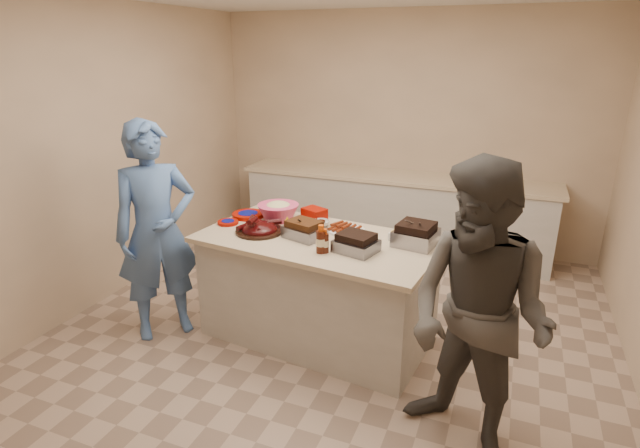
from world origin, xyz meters
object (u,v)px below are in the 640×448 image
at_px(bbq_bottle_a, 325,252).
at_px(mustard_bottle, 288,230).
at_px(roasting_pan, 415,245).
at_px(rib_platter, 260,232).
at_px(guest_blue, 168,330).
at_px(island, 318,335).
at_px(coleslaw_bowl, 279,220).
at_px(bbq_bottle_b, 321,252).
at_px(plastic_cup, 272,214).
at_px(guest_gray, 463,447).

height_order(bbq_bottle_a, mustard_bottle, bbq_bottle_a).
relative_size(roasting_pan, bbq_bottle_a, 1.63).
bearing_deg(rib_platter, guest_blue, -155.45).
height_order(island, bbq_bottle_a, bbq_bottle_a).
bearing_deg(roasting_pan, coleslaw_bowl, -177.15).
bearing_deg(bbq_bottle_b, roasting_pan, 33.79).
distance_m(coleslaw_bowl, plastic_cup, 0.19).
relative_size(roasting_pan, guest_gray, 0.17).
bearing_deg(rib_platter, bbq_bottle_b, -18.94).
xyz_separation_m(island, bbq_bottle_b, (0.13, -0.26, 0.88)).
xyz_separation_m(coleslaw_bowl, bbq_bottle_a, (0.63, -0.52, 0.00)).
bearing_deg(mustard_bottle, bbq_bottle_a, -35.60).
bearing_deg(mustard_bottle, roasting_pan, 3.92).
xyz_separation_m(rib_platter, bbq_bottle_a, (0.64, -0.20, 0.00)).
bearing_deg(bbq_bottle_a, mustard_bottle, 144.40).
bearing_deg(island, plastic_cup, 152.59).
relative_size(rib_platter, bbq_bottle_b, 1.84).
relative_size(plastic_cup, guest_gray, 0.05).
height_order(rib_platter, roasting_pan, rib_platter).
relative_size(bbq_bottle_b, plastic_cup, 2.25).
bearing_deg(guest_blue, rib_platter, -24.78).
height_order(bbq_bottle_a, bbq_bottle_b, bbq_bottle_b).
height_order(coleslaw_bowl, bbq_bottle_a, coleslaw_bowl).
relative_size(mustard_bottle, guest_gray, 0.07).
distance_m(coleslaw_bowl, guest_blue, 1.33).
distance_m(rib_platter, bbq_bottle_b, 0.65).
xyz_separation_m(coleslaw_bowl, plastic_cup, (-0.13, 0.14, 0.00)).
height_order(coleslaw_bowl, bbq_bottle_b, coleslaw_bowl).
bearing_deg(guest_gray, island, 176.94).
bearing_deg(bbq_bottle_b, rib_platter, 161.06).
bearing_deg(rib_platter, mustard_bottle, 32.62).
xyz_separation_m(rib_platter, bbq_bottle_b, (0.62, -0.21, 0.00)).
bearing_deg(bbq_bottle_a, bbq_bottle_b, -151.33).
height_order(bbq_bottle_b, mustard_bottle, bbq_bottle_b).
xyz_separation_m(roasting_pan, coleslaw_bowl, (-1.21, 0.13, 0.00)).
height_order(bbq_bottle_a, guest_blue, bbq_bottle_a).
distance_m(bbq_bottle_a, mustard_bottle, 0.55).
bearing_deg(island, guest_gray, -26.12).
xyz_separation_m(rib_platter, coleslaw_bowl, (0.01, 0.32, 0.00)).
bearing_deg(plastic_cup, guest_blue, -128.22).
bearing_deg(mustard_bottle, rib_platter, -147.38).
height_order(bbq_bottle_b, guest_blue, bbq_bottle_b).
distance_m(bbq_bottle_b, guest_gray, 1.55).
height_order(roasting_pan, guest_gray, roasting_pan).
bearing_deg(bbq_bottle_b, mustard_bottle, 141.84).
height_order(rib_platter, plastic_cup, rib_platter).
bearing_deg(roasting_pan, plastic_cup, 177.75).
height_order(roasting_pan, bbq_bottle_b, bbq_bottle_b).
relative_size(bbq_bottle_b, mustard_bottle, 1.78).
bearing_deg(plastic_cup, island, -34.14).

